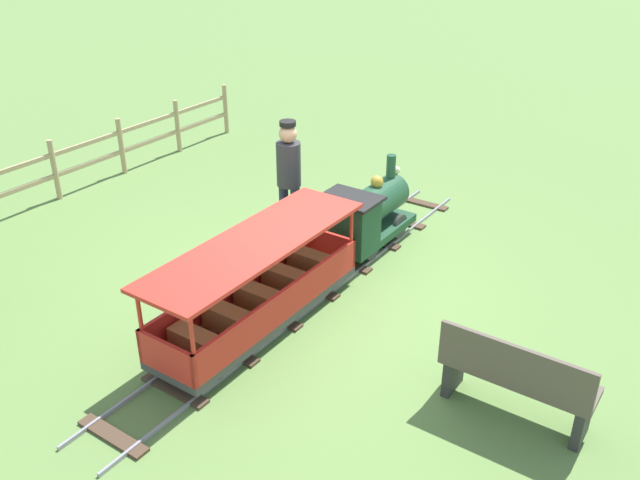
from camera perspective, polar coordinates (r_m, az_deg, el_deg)
The scene contains 7 objects.
ground_plane at distance 7.75m, azimuth -0.66°, elevation -4.06°, with size 60.00×60.00×0.00m, color #608442.
track at distance 7.71m, azimuth -0.84°, elevation -4.08°, with size 0.74×6.40×0.04m.
locomotive at distance 8.39m, azimuth 3.90°, elevation 2.21°, with size 0.70×1.45×1.03m.
passenger_car at distance 6.90m, azimuth -5.20°, elevation -4.43°, with size 0.80×2.70×0.97m.
conductor_person at distance 8.34m, azimuth -2.65°, elevation 5.65°, with size 0.30×0.30×1.62m.
park_bench at distance 6.01m, azimuth 16.21°, elevation -11.11°, with size 1.30×0.40×0.82m.
fence_section at distance 10.53m, azimuth -21.50°, elevation 5.69°, with size 0.08×7.48×0.90m.
Camera 1 is at (3.82, -5.40, 4.05)m, focal length 37.93 mm.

